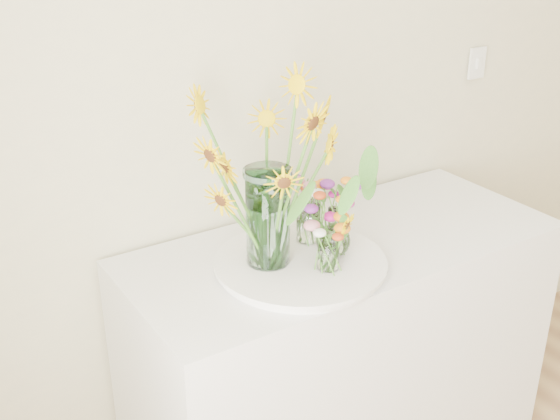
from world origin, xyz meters
The scene contains 10 objects.
counter centered at (-0.45, 1.93, 0.45)m, with size 1.40×0.60×0.90m, color white.
tray centered at (-0.67, 1.86, 0.91)m, with size 0.48×0.48×0.03m, color white.
mason_jar centered at (-0.75, 1.90, 1.07)m, with size 0.13×0.13×0.29m, color #A8D5D7.
sunflower_bouquet centered at (-0.75, 1.90, 1.20)m, with size 0.82×0.82×0.56m, color yellow, non-canonical shape.
small_vase_a centered at (-0.63, 1.78, 0.98)m, with size 0.06×0.06×0.11m, color white.
wildflower_posy_a centered at (-0.63, 1.78, 1.02)m, with size 0.19×0.19×0.20m, color orange, non-canonical shape.
small_vase_b centered at (-0.56, 1.85, 1.00)m, with size 0.10×0.10×0.15m, color white, non-canonical shape.
wildflower_posy_b centered at (-0.56, 1.85, 1.04)m, with size 0.21×0.21×0.24m, color orange, non-canonical shape.
small_vase_c centered at (-0.58, 1.95, 0.99)m, with size 0.07×0.07×0.13m, color white.
wildflower_posy_c centered at (-0.58, 1.95, 1.03)m, with size 0.18×0.18×0.22m, color orange, non-canonical shape.
Camera 1 is at (-1.68, 0.39, 1.91)m, focal length 45.00 mm.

